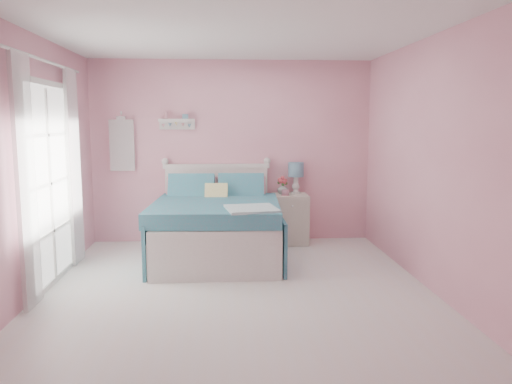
{
  "coord_description": "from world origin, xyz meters",
  "views": [
    {
      "loc": [
        -0.14,
        -4.96,
        1.73
      ],
      "look_at": [
        0.28,
        1.2,
        0.86
      ],
      "focal_mm": 35.0,
      "sensor_mm": 36.0,
      "label": 1
    }
  ],
  "objects": [
    {
      "name": "wall_shelf",
      "position": [
        -0.78,
        2.19,
        1.73
      ],
      "size": [
        0.5,
        0.15,
        0.25
      ],
      "color": "silver",
      "rests_on": "room_shell"
    },
    {
      "name": "teacup",
      "position": [
        0.73,
        1.88,
        0.75
      ],
      "size": [
        0.13,
        0.13,
        0.08
      ],
      "primitive_type": "imported",
      "rotation": [
        0.0,
        0.0,
        0.37
      ],
      "color": "#C4839A",
      "rests_on": "nightstand"
    },
    {
      "name": "vase",
      "position": [
        0.71,
        2.05,
        0.78
      ],
      "size": [
        0.16,
        0.16,
        0.16
      ],
      "primitive_type": "imported",
      "rotation": [
        0.0,
        0.0,
        -0.09
      ],
      "color": "silver",
      "rests_on": "nightstand"
    },
    {
      "name": "floor",
      "position": [
        0.0,
        0.0,
        0.0
      ],
      "size": [
        4.5,
        4.5,
        0.0
      ],
      "primitive_type": "plane",
      "color": "silver",
      "rests_on": "ground"
    },
    {
      "name": "french_door",
      "position": [
        -1.97,
        0.4,
        1.07
      ],
      "size": [
        0.04,
        1.32,
        2.16
      ],
      "color": "silver",
      "rests_on": "floor"
    },
    {
      "name": "nightstand",
      "position": [
        0.82,
        1.99,
        0.35
      ],
      "size": [
        0.49,
        0.48,
        0.71
      ],
      "color": "beige",
      "rests_on": "floor"
    },
    {
      "name": "bed",
      "position": [
        -0.23,
        1.27,
        0.39
      ],
      "size": [
        1.63,
        1.99,
        1.13
      ],
      "rotation": [
        0.0,
        0.0,
        -0.06
      ],
      "color": "silver",
      "rests_on": "floor"
    },
    {
      "name": "table_lamp",
      "position": [
        0.91,
        2.1,
        1.02
      ],
      "size": [
        0.22,
        0.22,
        0.45
      ],
      "color": "white",
      "rests_on": "nightstand"
    },
    {
      "name": "curtain_far",
      "position": [
        -1.92,
        1.14,
        1.18
      ],
      "size": [
        0.04,
        0.4,
        2.32
      ],
      "primitive_type": "cube",
      "color": "white",
      "rests_on": "floor"
    },
    {
      "name": "hanging_dress",
      "position": [
        -1.55,
        2.18,
        1.4
      ],
      "size": [
        0.34,
        0.03,
        0.72
      ],
      "primitive_type": "cube",
      "color": "white",
      "rests_on": "room_shell"
    },
    {
      "name": "curtain_near",
      "position": [
        -1.92,
        -0.34,
        1.18
      ],
      "size": [
        0.04,
        0.4,
        2.32
      ],
      "primitive_type": "cube",
      "color": "white",
      "rests_on": "floor"
    },
    {
      "name": "room_shell",
      "position": [
        0.0,
        0.0,
        1.58
      ],
      "size": [
        4.5,
        4.5,
        4.5
      ],
      "color": "#CF8395",
      "rests_on": "floor"
    },
    {
      "name": "roses",
      "position": [
        0.71,
        2.05,
        0.9
      ],
      "size": [
        0.14,
        0.11,
        0.12
      ],
      "color": "#C8444F",
      "rests_on": "vase"
    }
  ]
}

